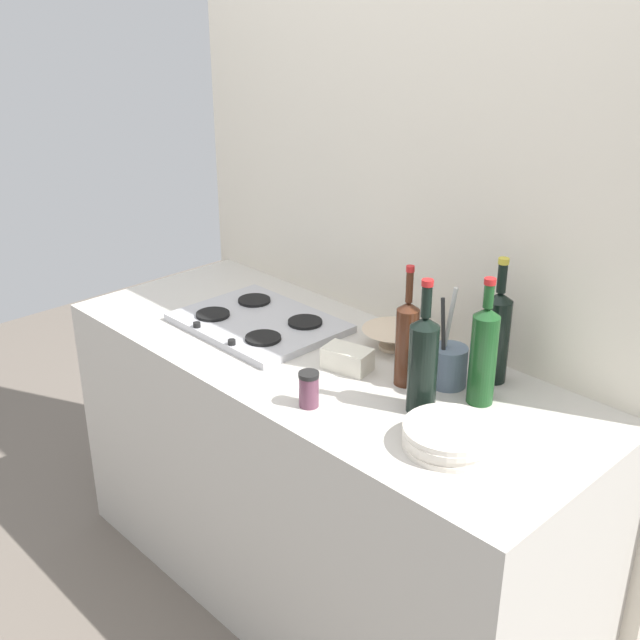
# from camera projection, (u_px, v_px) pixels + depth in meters

# --- Properties ---
(ground_plane) EXTENTS (6.00, 6.00, 0.00)m
(ground_plane) POSITION_uv_depth(u_px,v_px,m) (320.00, 587.00, 2.75)
(ground_plane) COLOR #6B6056
(ground_plane) RESTS_ON ground
(counter_block) EXTENTS (1.80, 0.70, 0.90)m
(counter_block) POSITION_uv_depth(u_px,v_px,m) (320.00, 480.00, 2.57)
(counter_block) COLOR beige
(counter_block) RESTS_ON ground
(backsplash_panel) EXTENTS (1.90, 0.06, 2.29)m
(backsplash_panel) POSITION_uv_depth(u_px,v_px,m) (405.00, 252.00, 2.54)
(backsplash_panel) COLOR beige
(backsplash_panel) RESTS_ON ground
(stovetop_hob) EXTENTS (0.52, 0.39, 0.04)m
(stovetop_hob) POSITION_uv_depth(u_px,v_px,m) (258.00, 322.00, 2.59)
(stovetop_hob) COLOR #B2B2B7
(stovetop_hob) RESTS_ON counter_block
(plate_stack) EXTENTS (0.24, 0.24, 0.06)m
(plate_stack) POSITION_uv_depth(u_px,v_px,m) (450.00, 437.00, 1.92)
(plate_stack) COLOR silver
(plate_stack) RESTS_ON counter_block
(wine_bottle_leftmost) EXTENTS (0.06, 0.06, 0.35)m
(wine_bottle_leftmost) POSITION_uv_depth(u_px,v_px,m) (407.00, 341.00, 2.18)
(wine_bottle_leftmost) COLOR #472314
(wine_bottle_leftmost) RESTS_ON counter_block
(wine_bottle_mid_left) EXTENTS (0.07, 0.07, 0.37)m
(wine_bottle_mid_left) POSITION_uv_depth(u_px,v_px,m) (497.00, 334.00, 2.20)
(wine_bottle_mid_left) COLOR black
(wine_bottle_mid_left) RESTS_ON counter_block
(wine_bottle_mid_right) EXTENTS (0.07, 0.07, 0.36)m
(wine_bottle_mid_right) POSITION_uv_depth(u_px,v_px,m) (483.00, 353.00, 2.08)
(wine_bottle_mid_right) COLOR #19471E
(wine_bottle_mid_right) RESTS_ON counter_block
(wine_bottle_rightmost) EXTENTS (0.08, 0.08, 0.37)m
(wine_bottle_rightmost) POSITION_uv_depth(u_px,v_px,m) (423.00, 362.00, 2.04)
(wine_bottle_rightmost) COLOR black
(wine_bottle_rightmost) RESTS_ON counter_block
(mixing_bowl) EXTENTS (0.20, 0.20, 0.06)m
(mixing_bowl) POSITION_uv_depth(u_px,v_px,m) (393.00, 337.00, 2.43)
(mixing_bowl) COLOR beige
(mixing_bowl) RESTS_ON counter_block
(butter_dish) EXTENTS (0.15, 0.11, 0.07)m
(butter_dish) POSITION_uv_depth(u_px,v_px,m) (348.00, 358.00, 2.30)
(butter_dish) COLOR silver
(butter_dish) RESTS_ON counter_block
(utensil_crock) EXTENTS (0.10, 0.10, 0.29)m
(utensil_crock) POSITION_uv_depth(u_px,v_px,m) (449.00, 365.00, 2.20)
(utensil_crock) COLOR slate
(utensil_crock) RESTS_ON counter_block
(condiment_jar_front) EXTENTS (0.06, 0.06, 0.10)m
(condiment_jar_front) POSITION_uv_depth(u_px,v_px,m) (309.00, 389.00, 2.10)
(condiment_jar_front) COLOR #66384C
(condiment_jar_front) RESTS_ON counter_block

